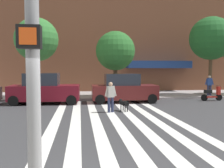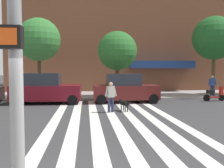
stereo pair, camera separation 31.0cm
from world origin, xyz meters
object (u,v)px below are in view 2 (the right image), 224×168
(parked_car_third_in_line, at_px, (125,89))
(street_tree_nearest, at_px, (39,40))
(pedestrian_dog_walker, at_px, (111,95))
(parked_car_behind_first, at_px, (46,89))
(street_tree_further, at_px, (214,38))
(dog_on_leash, at_px, (124,103))
(street_tree_middle, at_px, (117,51))
(pedestrian_bystander, at_px, (212,84))
(parked_scooter, at_px, (214,95))

(parked_car_third_in_line, bearing_deg, street_tree_nearest, 157.17)
(street_tree_nearest, height_order, pedestrian_dog_walker, street_tree_nearest)
(parked_car_behind_first, height_order, street_tree_further, street_tree_further)
(dog_on_leash, bearing_deg, street_tree_middle, 86.41)
(dog_on_leash, xyz_separation_m, pedestrian_bystander, (8.19, 5.88, 0.63))
(parked_scooter, height_order, pedestrian_dog_walker, pedestrian_dog_walker)
(street_tree_nearest, xyz_separation_m, street_tree_further, (14.15, 0.11, 0.31))
(street_tree_nearest, bearing_deg, parked_car_behind_first, -71.67)
(parked_car_behind_first, relative_size, parked_scooter, 2.84)
(pedestrian_dog_walker, distance_m, dog_on_leash, 0.94)
(parked_car_third_in_line, height_order, dog_on_leash, parked_car_third_in_line)
(parked_car_behind_first, distance_m, street_tree_further, 14.11)
(street_tree_nearest, bearing_deg, dog_on_leash, -47.84)
(pedestrian_dog_walker, height_order, pedestrian_bystander, pedestrian_bystander)
(parked_scooter, bearing_deg, pedestrian_dog_walker, -153.76)
(parked_scooter, relative_size, street_tree_further, 0.25)
(pedestrian_dog_walker, relative_size, dog_on_leash, 1.55)
(street_tree_further, bearing_deg, street_tree_nearest, -179.55)
(parked_scooter, height_order, pedestrian_bystander, pedestrian_bystander)
(street_tree_middle, bearing_deg, parked_car_third_in_line, -83.86)
(parked_car_behind_first, height_order, parked_car_third_in_line, parked_car_behind_first)
(street_tree_middle, relative_size, pedestrian_bystander, 3.13)
(parked_car_third_in_line, bearing_deg, street_tree_middle, 96.14)
(parked_scooter, height_order, dog_on_leash, parked_scooter)
(parked_scooter, xyz_separation_m, pedestrian_bystander, (1.00, 2.24, 0.60))
(street_tree_nearest, distance_m, pedestrian_bystander, 14.27)
(parked_scooter, distance_m, street_tree_middle, 7.89)
(parked_car_behind_first, bearing_deg, parked_scooter, 0.17)
(street_tree_middle, height_order, pedestrian_dog_walker, street_tree_middle)
(parked_car_third_in_line, distance_m, dog_on_leash, 3.69)
(street_tree_further, bearing_deg, pedestrian_bystander, -123.17)
(pedestrian_dog_walker, bearing_deg, pedestrian_bystander, 34.53)
(parked_scooter, xyz_separation_m, pedestrian_dog_walker, (-7.94, -3.92, 0.45))
(parked_car_third_in_line, distance_m, pedestrian_bystander, 7.90)
(parked_scooter, bearing_deg, parked_car_third_in_line, -179.67)
(parked_car_behind_first, height_order, street_tree_nearest, street_tree_nearest)
(parked_car_third_in_line, xyz_separation_m, pedestrian_bystander, (7.56, 2.28, 0.13))
(street_tree_middle, bearing_deg, pedestrian_bystander, -0.60)
(street_tree_further, relative_size, dog_on_leash, 6.18)
(parked_car_third_in_line, bearing_deg, dog_on_leash, -99.90)
(street_tree_nearest, relative_size, pedestrian_bystander, 3.70)
(street_tree_nearest, bearing_deg, street_tree_middle, -2.69)
(parked_scooter, bearing_deg, dog_on_leash, -153.17)
(pedestrian_dog_walker, bearing_deg, street_tree_middle, 79.71)
(parked_car_third_in_line, distance_m, street_tree_middle, 3.65)
(parked_car_behind_first, xyz_separation_m, dog_on_leash, (4.78, -3.60, -0.52))
(parked_scooter, relative_size, street_tree_middle, 0.32)
(street_tree_further, bearing_deg, pedestrian_dog_walker, -144.38)
(parked_car_third_in_line, distance_m, street_tree_nearest, 7.71)
(pedestrian_dog_walker, bearing_deg, parked_scooter, 26.24)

